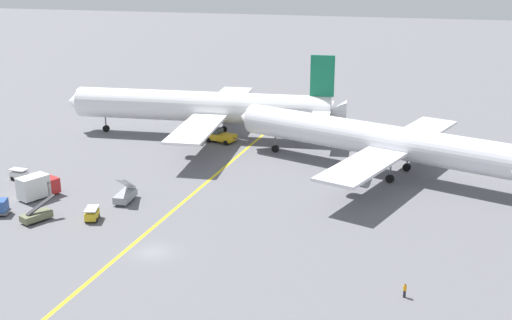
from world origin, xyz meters
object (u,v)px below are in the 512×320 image
gse_baggage_cart_near_cluster (19,174)px  gse_stair_truck_yellow (125,195)px  airliner_being_pushed (383,141)px  gse_baggage_cart_trailing (92,214)px  pushback_tug (220,136)px  ground_crew_ramp_agent_by_cones (405,290)px  airliner_at_gate_left (204,107)px  gse_catering_truck_tall (38,186)px  gse_belt_loader_portside (37,215)px

gse_baggage_cart_near_cluster → gse_stair_truck_yellow: bearing=-12.3°
airliner_being_pushed → gse_baggage_cart_trailing: bearing=-141.0°
pushback_tug → airliner_being_pushed: bearing=-19.5°
pushback_tug → ground_crew_ramp_agent_by_cones: 61.74m
pushback_tug → gse_baggage_cart_near_cluster: bearing=-130.7°
pushback_tug → airliner_at_gate_left: bearing=146.6°
pushback_tug → gse_catering_truck_tall: (-16.80, -34.48, 0.58)m
pushback_tug → gse_belt_loader_portside: (-12.21, -42.16, -0.35)m
gse_stair_truck_yellow → gse_baggage_cart_trailing: bearing=-100.1°
gse_baggage_cart_trailing → gse_stair_truck_yellow: gse_stair_truck_yellow is taller
gse_baggage_cart_near_cluster → airliner_at_gate_left: bearing=56.9°
pushback_tug → gse_baggage_cart_trailing: size_ratio=2.83×
pushback_tug → gse_baggage_cart_trailing: bearing=-97.5°
gse_baggage_cart_near_cluster → ground_crew_ramp_agent_by_cones: size_ratio=1.81×
airliner_at_gate_left → gse_catering_truck_tall: 39.50m
gse_catering_truck_tall → gse_stair_truck_yellow: size_ratio=1.33×
airliner_being_pushed → gse_catering_truck_tall: bearing=-153.6°
airliner_being_pushed → gse_belt_loader_portside: bearing=-143.9°
ground_crew_ramp_agent_by_cones → gse_catering_truck_tall: bearing=163.3°
gse_belt_loader_portside → gse_stair_truck_yellow: (8.25, 9.57, 0.20)m
airliner_at_gate_left → gse_baggage_cart_near_cluster: airliner_at_gate_left is taller
gse_belt_loader_portside → gse_baggage_cart_trailing: gse_belt_loader_portside is taller
airliner_at_gate_left → ground_crew_ramp_agent_by_cones: airliner_at_gate_left is taller
airliner_at_gate_left → pushback_tug: (4.09, -2.69, -4.65)m
gse_baggage_cart_near_cluster → ground_crew_ramp_agent_by_cones: 64.01m
gse_catering_truck_tall → gse_belt_loader_portside: bearing=-59.1°
airliner_at_gate_left → gse_catering_truck_tall: size_ratio=8.70×
gse_catering_truck_tall → gse_stair_truck_yellow: bearing=8.4°
airliner_being_pushed → gse_baggage_cart_trailing: (-35.92, -29.11, -4.58)m
gse_stair_truck_yellow → gse_belt_loader_portside: bearing=-130.8°
gse_belt_loader_portside → gse_baggage_cart_near_cluster: 18.44m
gse_belt_loader_portside → gse_baggage_cart_trailing: size_ratio=1.62×
pushback_tug → gse_stair_truck_yellow: (-3.96, -32.59, -0.15)m
airliner_at_gate_left → pushback_tug: bearing=-33.4°
pushback_tug → ground_crew_ramp_agent_by_cones: bearing=-54.5°
gse_catering_truck_tall → airliner_at_gate_left: bearing=71.1°
airliner_being_pushed → gse_catering_truck_tall: 53.12m
airliner_at_gate_left → gse_belt_loader_portside: size_ratio=11.10×
airliner_at_gate_left → gse_catering_truck_tall: (-12.71, -37.17, -4.06)m
gse_stair_truck_yellow → ground_crew_ramp_agent_by_cones: gse_stair_truck_yellow is taller
gse_catering_truck_tall → gse_belt_loader_portside: 8.99m
gse_baggage_cart_trailing → gse_stair_truck_yellow: 7.51m
airliner_at_gate_left → gse_belt_loader_portside: (-8.12, -44.85, -5.00)m
airliner_being_pushed → gse_baggage_cart_trailing: 46.46m
airliner_at_gate_left → gse_baggage_cart_trailing: airliner_at_gate_left is taller
gse_baggage_cart_trailing → airliner_at_gate_left: bearing=88.4°
airliner_at_gate_left → gse_baggage_cart_trailing: size_ratio=17.98×
ground_crew_ramp_agent_by_cones → airliner_being_pushed: bearing=97.5°
pushback_tug → gse_baggage_cart_trailing: pushback_tug is taller
gse_catering_truck_tall → gse_baggage_cart_near_cluster: 9.79m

